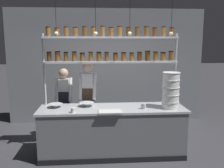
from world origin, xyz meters
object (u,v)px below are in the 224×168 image
Objects in this scene: chef_left at (64,100)px; cutting_board at (110,112)px; spice_shelf_unit at (111,51)px; prep_bowl_center_front at (87,104)px; serving_cup_front at (73,110)px; chef_center at (88,97)px; container_stack at (171,90)px; prep_bowl_near_left at (56,106)px; serving_cup_by_board at (144,106)px.

chef_left reaches higher than cutting_board.
spice_shelf_unit reaches higher than chef_left.
spice_shelf_unit is 9.30× the size of prep_bowl_center_front.
spice_shelf_unit is 29.85× the size of serving_cup_front.
chef_center reaches higher than prep_bowl_center_front.
chef_center reaches higher than chef_left.
spice_shelf_unit reaches higher than serving_cup_front.
cutting_board is 0.64m from serving_cup_front.
cutting_board is (-1.12, -0.18, -0.32)m from container_stack.
chef_center is 6.55× the size of prep_bowl_near_left.
serving_cup_front is at bearing 178.65° from cutting_board.
chef_center is at bearing 74.65° from serving_cup_front.
container_stack is 1.58m from prep_bowl_center_front.
spice_shelf_unit is 1.36m from serving_cup_front.
prep_bowl_near_left is 0.51m from serving_cup_front.
chef_left is 5.94× the size of prep_bowl_near_left.
chef_center is at bearing -20.20° from chef_left.
chef_left is at bearing 153.17° from spice_shelf_unit.
serving_cup_by_board is (-0.49, 0.00, -0.29)m from container_stack.
spice_shelf_unit reaches higher than serving_cup_by_board.
spice_shelf_unit is at bearing 84.25° from cutting_board.
cutting_board is 1.06m from prep_bowl_near_left.
prep_bowl_near_left is at bearing -131.10° from chef_center.
prep_bowl_center_front is (0.50, -0.70, 0.06)m from chef_left.
serving_cup_by_board is (1.03, -0.71, -0.04)m from chef_center.
prep_bowl_near_left is at bearing 174.53° from container_stack.
container_stack is at bearing -23.09° from spice_shelf_unit.
prep_bowl_center_front is (-0.02, -0.46, -0.05)m from chef_center.
container_stack reaches higher than serving_cup_front.
chef_left is at bearing 125.51° from prep_bowl_center_front.
serving_cup_front is (-1.76, -0.17, -0.29)m from container_stack.
serving_cup_by_board is at bearing -7.02° from prep_bowl_near_left.
chef_left is at bearing 84.20° from prep_bowl_near_left.
container_stack is (2.04, -0.95, 0.36)m from chef_left.
container_stack is at bearing -0.26° from serving_cup_by_board.
spice_shelf_unit reaches higher than cutting_board.
container_stack is 1.79m from serving_cup_front.
container_stack is 2.39× the size of prep_bowl_center_front.
spice_shelf_unit is at bearing 156.91° from container_stack.
cutting_board is (-0.06, -0.63, -1.02)m from spice_shelf_unit.
serving_cup_by_board is (0.63, 0.19, 0.04)m from cutting_board.
chef_center is 1.25m from serving_cup_by_board.
serving_cup_by_board is (1.55, -0.94, 0.07)m from chef_left.
container_stack is 7.66× the size of serving_cup_front.
chef_left is at bearing 155.08° from container_stack.
spice_shelf_unit is 1.52m from chef_left.
chef_center is 2.60× the size of container_stack.
prep_bowl_center_front reaches higher than prep_bowl_near_left.
chef_left is 16.12× the size of serving_cup_by_board.
serving_cup_by_board is (1.62, -0.20, 0.01)m from prep_bowl_near_left.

